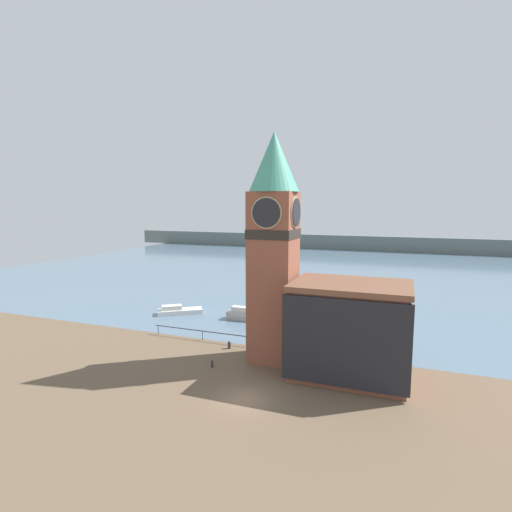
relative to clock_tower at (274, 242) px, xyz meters
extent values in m
plane|color=brown|center=(0.42, -8.84, -11.86)|extent=(160.00, 160.00, 0.00)
cube|color=slate|center=(0.42, 62.87, -11.86)|extent=(160.00, 120.00, 0.00)
cube|color=slate|center=(0.42, 102.87, -9.36)|extent=(180.00, 3.00, 5.00)
cube|color=#232328|center=(-9.43, 2.62, -10.81)|extent=(12.63, 0.08, 0.08)
cylinder|color=#232328|center=(-15.44, 2.62, -11.34)|extent=(0.07, 0.07, 1.05)
cylinder|color=#232328|center=(-9.43, 2.62, -11.34)|extent=(0.07, 0.07, 1.05)
cylinder|color=#232328|center=(-3.41, 2.62, -11.34)|extent=(0.07, 0.07, 1.05)
cube|color=brown|center=(-0.01, 0.01, -3.51)|extent=(4.20, 4.20, 16.70)
cube|color=#2D2823|center=(-0.01, 0.01, 0.84)|extent=(4.32, 4.32, 0.90)
cylinder|color=tan|center=(-0.01, -2.15, 2.89)|extent=(2.97, 0.12, 2.97)
cylinder|color=#232328|center=(-0.01, -2.23, 2.89)|extent=(2.70, 0.12, 2.70)
cylinder|color=tan|center=(2.15, 0.01, 2.89)|extent=(0.12, 2.97, 2.97)
cylinder|color=#232328|center=(2.23, 0.01, 2.89)|extent=(0.12, 2.70, 2.70)
cone|color=teal|center=(-0.01, 0.01, 7.66)|extent=(4.83, 4.83, 5.65)
cube|color=brown|center=(7.65, -1.03, -7.83)|extent=(10.00, 7.20, 8.07)
cube|color=brown|center=(7.65, -1.03, -3.54)|extent=(10.40, 7.60, 0.50)
cube|color=#232328|center=(7.65, -4.78, -7.66)|extent=(10.50, 0.30, 7.43)
cube|color=#B7B2A8|center=(-7.09, 11.82, -11.31)|extent=(6.60, 1.55, 1.10)
cube|color=silver|center=(-8.28, 11.81, -10.43)|extent=(2.91, 1.07, 0.67)
cube|color=silver|center=(-17.77, 11.39, -11.54)|extent=(6.34, 5.26, 0.65)
cube|color=silver|center=(-18.71, 10.74, -10.89)|extent=(3.09, 2.75, 0.63)
cylinder|color=#2D2D33|center=(-5.39, 1.19, -11.54)|extent=(0.33, 0.33, 0.63)
sphere|color=#2D2D33|center=(-5.39, 1.19, -11.23)|extent=(0.35, 0.35, 0.35)
cylinder|color=#2D2D33|center=(-4.85, -3.99, -11.57)|extent=(0.24, 0.24, 0.58)
sphere|color=#2D2D33|center=(-4.85, -3.99, -11.29)|extent=(0.26, 0.26, 0.26)
camera|label=1|loc=(12.02, -36.73, 3.61)|focal=28.00mm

